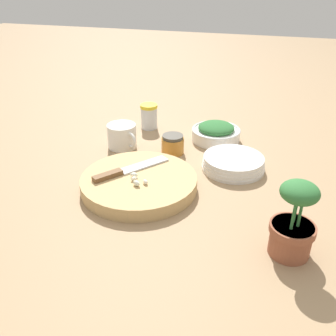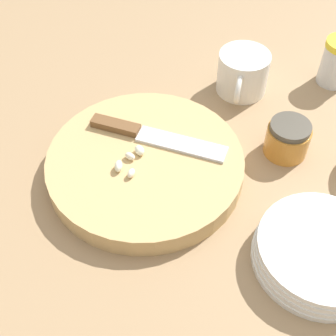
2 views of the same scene
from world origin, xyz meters
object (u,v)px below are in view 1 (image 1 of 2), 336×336
at_px(garlic_cloves, 137,179).
at_px(honey_jar, 173,144).
at_px(herb_bowl, 216,132).
at_px(spice_jar, 149,116).
at_px(potted_herb, 293,225).
at_px(cutting_board, 139,183).
at_px(plate_stack, 233,163).
at_px(chef_knife, 127,170).
at_px(coffee_mug, 122,136).

height_order(garlic_cloves, honey_jar, honey_jar).
height_order(herb_bowl, spice_jar, spice_jar).
distance_m(herb_bowl, spice_jar, 0.26).
xyz_separation_m(herb_bowl, potted_herb, (0.52, 0.25, 0.04)).
distance_m(garlic_cloves, herb_bowl, 0.42).
distance_m(cutting_board, spice_jar, 0.42).
bearing_deg(herb_bowl, cutting_board, -20.74).
relative_size(cutting_board, potted_herb, 1.82).
bearing_deg(spice_jar, cutting_board, 15.49).
distance_m(cutting_board, herb_bowl, 0.40).
height_order(garlic_cloves, plate_stack, garlic_cloves).
distance_m(chef_knife, herb_bowl, 0.40).
relative_size(chef_knife, honey_jar, 2.77).
bearing_deg(chef_knife, potted_herb, 15.92).
relative_size(cutting_board, coffee_mug, 2.73).
height_order(chef_knife, herb_bowl, herb_bowl).
relative_size(cutting_board, chef_knife, 1.57).
xyz_separation_m(chef_knife, honey_jar, (-0.22, 0.07, -0.01)).
bearing_deg(cutting_board, coffee_mug, -147.90).
distance_m(cutting_board, garlic_cloves, 0.04).
xyz_separation_m(cutting_board, potted_herb, (0.15, 0.39, 0.05)).
relative_size(honey_jar, potted_herb, 0.42).
xyz_separation_m(spice_jar, potted_herb, (0.56, 0.50, 0.03)).
xyz_separation_m(honey_jar, potted_herb, (0.38, 0.36, 0.04)).
height_order(cutting_board, herb_bowl, herb_bowl).
relative_size(cutting_board, herb_bowl, 1.87).
distance_m(garlic_cloves, spice_jar, 0.45).
bearing_deg(plate_stack, cutting_board, -51.24).
bearing_deg(cutting_board, honey_jar, 173.62).
relative_size(garlic_cloves, spice_jar, 0.67).
bearing_deg(coffee_mug, garlic_cloves, 30.21).
bearing_deg(herb_bowl, coffee_mug, -63.45).
height_order(garlic_cloves, spice_jar, spice_jar).
bearing_deg(honey_jar, spice_jar, -141.10).
relative_size(garlic_cloves, plate_stack, 0.33).
distance_m(spice_jar, coffee_mug, 0.18).
height_order(spice_jar, potted_herb, potted_herb).
distance_m(herb_bowl, plate_stack, 0.21).
xyz_separation_m(spice_jar, honey_jar, (0.17, 0.14, -0.02)).
bearing_deg(coffee_mug, chef_knife, 25.97).
relative_size(chef_knife, spice_jar, 2.20).
distance_m(garlic_cloves, coffee_mug, 0.29).
bearing_deg(honey_jar, potted_herb, 43.28).
xyz_separation_m(herb_bowl, spice_jar, (-0.04, -0.25, 0.02)).
height_order(chef_knife, honey_jar, honey_jar).
xyz_separation_m(garlic_cloves, herb_bowl, (-0.40, 0.14, -0.01)).
bearing_deg(coffee_mug, cutting_board, 32.10).
bearing_deg(garlic_cloves, plate_stack, 132.92).
distance_m(coffee_mug, potted_herb, 0.65).
xyz_separation_m(herb_bowl, honey_jar, (0.14, -0.11, 0.00)).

